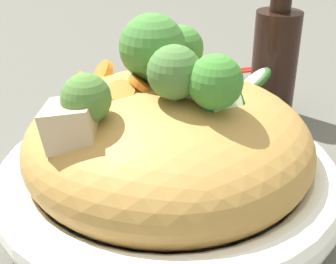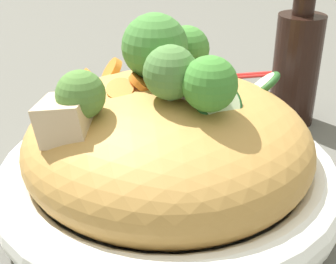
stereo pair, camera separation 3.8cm
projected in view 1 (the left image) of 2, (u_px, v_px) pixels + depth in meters
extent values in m
plane|color=#585750|center=(168.00, 212.00, 0.42)|extent=(3.00, 3.00, 0.00)
cylinder|color=white|center=(168.00, 203.00, 0.42)|extent=(0.27, 0.27, 0.02)
torus|color=white|center=(168.00, 176.00, 0.40)|extent=(0.29, 0.29, 0.04)
ellipsoid|color=#C28F47|center=(168.00, 143.00, 0.39)|extent=(0.23, 0.23, 0.10)
torus|color=tan|center=(177.00, 83.00, 0.42)|extent=(0.07, 0.07, 0.02)
torus|color=tan|center=(193.00, 80.00, 0.40)|extent=(0.05, 0.05, 0.02)
torus|color=tan|center=(185.00, 87.00, 0.37)|extent=(0.06, 0.06, 0.02)
cone|color=#A2C36D|center=(214.00, 112.00, 0.34)|extent=(0.03, 0.02, 0.02)
sphere|color=#428833|center=(215.00, 82.00, 0.33)|extent=(0.05, 0.05, 0.04)
cone|color=#9BC473|center=(88.00, 126.00, 0.33)|extent=(0.01, 0.01, 0.02)
sphere|color=#517F39|center=(86.00, 99.00, 0.32)|extent=(0.04, 0.04, 0.03)
cone|color=#A5C378|center=(181.00, 73.00, 0.41)|extent=(0.02, 0.02, 0.02)
sphere|color=#468736|center=(181.00, 48.00, 0.40)|extent=(0.04, 0.04, 0.04)
cone|color=#9DB56F|center=(174.00, 102.00, 0.35)|extent=(0.02, 0.02, 0.02)
sphere|color=#4F7E3E|center=(174.00, 72.00, 0.33)|extent=(0.05, 0.05, 0.04)
cone|color=#A1B97C|center=(153.00, 81.00, 0.38)|extent=(0.03, 0.03, 0.02)
sphere|color=#47843A|center=(152.00, 47.00, 0.37)|extent=(0.06, 0.06, 0.05)
cylinder|color=orange|center=(102.00, 74.00, 0.43)|extent=(0.03, 0.03, 0.03)
cylinder|color=orange|center=(121.00, 92.00, 0.36)|extent=(0.03, 0.03, 0.01)
cylinder|color=orange|center=(152.00, 75.00, 0.38)|extent=(0.03, 0.03, 0.02)
cylinder|color=orange|center=(142.00, 85.00, 0.36)|extent=(0.03, 0.03, 0.02)
cylinder|color=orange|center=(91.00, 81.00, 0.40)|extent=(0.03, 0.03, 0.02)
cylinder|color=beige|center=(222.00, 100.00, 0.34)|extent=(0.04, 0.04, 0.03)
torus|color=#235C24|center=(222.00, 100.00, 0.34)|extent=(0.05, 0.04, 0.03)
cylinder|color=beige|center=(254.00, 82.00, 0.43)|extent=(0.03, 0.03, 0.02)
torus|color=#265623|center=(254.00, 82.00, 0.43)|extent=(0.04, 0.04, 0.03)
cube|color=beige|center=(196.00, 85.00, 0.35)|extent=(0.03, 0.03, 0.03)
cube|color=beige|center=(72.00, 124.00, 0.32)|extent=(0.04, 0.05, 0.03)
cube|color=beige|center=(149.00, 64.00, 0.44)|extent=(0.03, 0.03, 0.02)
cylinder|color=black|center=(274.00, 66.00, 0.57)|extent=(0.05, 0.05, 0.13)
cylinder|color=black|center=(281.00, 1.00, 0.53)|extent=(0.02, 0.02, 0.02)
cylinder|color=red|center=(182.00, 75.00, 0.72)|extent=(0.16, 0.18, 0.01)
cylinder|color=red|center=(184.00, 77.00, 0.71)|extent=(0.16, 0.18, 0.01)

